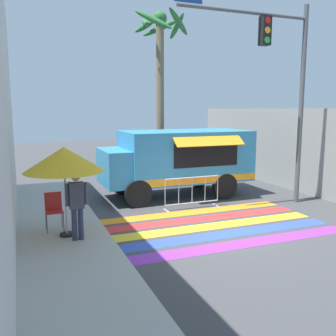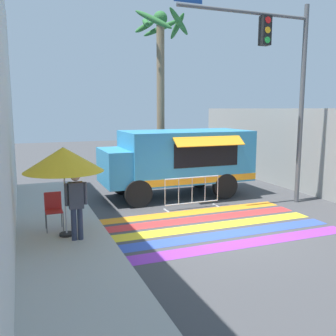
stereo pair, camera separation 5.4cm
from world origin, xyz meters
name	(u,v)px [view 1 (the left image)]	position (x,y,z in m)	size (l,w,h in m)	color
ground_plane	(222,232)	(0.00, 0.00, 0.00)	(60.00, 60.00, 0.00)	#424244
sidewalk_left	(16,256)	(-5.18, 0.00, 0.08)	(4.40, 16.00, 0.17)	#A8A59E
building_left_facade	(0,102)	(-5.31, 0.00, 3.44)	(0.25, 16.00, 6.89)	silver
concrete_wall_right	(305,151)	(5.41, 3.00, 1.66)	(0.20, 16.00, 3.31)	gray
crosswalk_painted	(213,226)	(0.00, 0.51, 0.00)	(6.40, 3.60, 0.01)	purple
food_truck	(175,158)	(0.43, 4.34, 1.47)	(5.56, 2.83, 2.48)	#338CBF
traffic_signal_pole	(281,70)	(3.20, 1.89, 4.56)	(4.86, 0.29, 6.71)	#515456
patio_umbrella	(64,160)	(-4.00, 0.74, 2.08)	(1.93, 1.93, 2.22)	black
folding_chair	(54,207)	(-4.24, 1.39, 0.76)	(0.43, 0.43, 0.97)	#4C4C51
vendor_person	(77,202)	(-3.79, 0.33, 1.11)	(0.53, 0.22, 1.67)	#2D3347
barricade_front	(192,193)	(0.27, 2.47, 0.53)	(1.95, 0.44, 1.07)	#B7BABF
palm_tree	(160,65)	(0.92, 7.16, 5.17)	(2.58, 2.59, 7.41)	#7A664C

